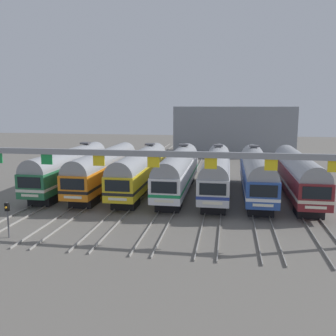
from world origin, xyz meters
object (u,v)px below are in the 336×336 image
(commuter_train_silver, at_px, (216,171))
(commuter_train_maroon, at_px, (297,173))
(catenary_gantry, at_px, (153,164))
(commuter_train_orange, at_px, (105,168))
(commuter_train_green, at_px, (70,167))
(commuter_train_yellow, at_px, (141,169))
(yard_signal_mast, at_px, (7,213))
(commuter_train_blue, at_px, (256,172))
(commuter_train_white, at_px, (178,170))

(commuter_train_silver, xyz_separation_m, commuter_train_maroon, (8.45, -0.00, -0.00))
(commuter_train_silver, height_order, catenary_gantry, catenary_gantry)
(commuter_train_orange, height_order, commuter_train_maroon, same)
(commuter_train_silver, bearing_deg, commuter_train_green, 180.00)
(commuter_train_orange, distance_m, commuter_train_yellow, 4.23)
(yard_signal_mast, bearing_deg, commuter_train_yellow, 68.25)
(commuter_train_green, height_order, commuter_train_maroon, commuter_train_green)
(commuter_train_maroon, distance_m, catenary_gantry, 18.72)
(commuter_train_blue, height_order, catenary_gantry, catenary_gantry)
(commuter_train_green, xyz_separation_m, commuter_train_maroon, (25.36, -0.00, -0.00))
(commuter_train_blue, bearing_deg, commuter_train_yellow, 180.00)
(commuter_train_blue, bearing_deg, yard_signal_mast, -140.12)
(commuter_train_silver, distance_m, commuter_train_blue, 4.23)
(catenary_gantry, bearing_deg, yard_signal_mast, -167.26)
(commuter_train_white, distance_m, commuter_train_blue, 8.45)
(commuter_train_maroon, height_order, yard_signal_mast, commuter_train_maroon)
(commuter_train_orange, xyz_separation_m, commuter_train_yellow, (4.23, 0.00, 0.00))
(commuter_train_green, relative_size, commuter_train_blue, 1.00)
(commuter_train_green, height_order, commuter_train_orange, commuter_train_green)
(commuter_train_orange, xyz_separation_m, commuter_train_blue, (16.90, 0.00, 0.00))
(commuter_train_blue, bearing_deg, commuter_train_white, 180.00)
(catenary_gantry, bearing_deg, commuter_train_silver, 72.62)
(catenary_gantry, bearing_deg, commuter_train_yellow, 107.38)
(commuter_train_orange, distance_m, yard_signal_mast, 16.04)
(commuter_train_green, xyz_separation_m, commuter_train_silver, (16.90, 0.00, 0.00))
(commuter_train_blue, xyz_separation_m, yard_signal_mast, (-19.02, -15.89, -0.78))
(commuter_train_white, bearing_deg, commuter_train_orange, -179.97)
(commuter_train_green, distance_m, commuter_train_white, 12.68)
(commuter_train_orange, distance_m, commuter_train_blue, 16.90)
(commuter_train_white, height_order, yard_signal_mast, commuter_train_white)
(yard_signal_mast, bearing_deg, commuter_train_maroon, 34.35)
(commuter_train_white, bearing_deg, commuter_train_yellow, 180.00)
(commuter_train_orange, relative_size, commuter_train_yellow, 1.00)
(commuter_train_yellow, xyz_separation_m, commuter_train_white, (4.23, 0.00, 0.00))
(commuter_train_maroon, bearing_deg, commuter_train_white, 179.98)
(commuter_train_orange, bearing_deg, commuter_train_green, 179.94)
(commuter_train_yellow, xyz_separation_m, commuter_train_blue, (12.68, 0.00, 0.00))
(commuter_train_maroon, bearing_deg, commuter_train_green, 179.99)
(commuter_train_green, xyz_separation_m, catenary_gantry, (12.68, -13.50, 2.76))
(commuter_train_orange, relative_size, commuter_train_blue, 1.00)
(commuter_train_silver, xyz_separation_m, yard_signal_mast, (-14.79, -15.89, -0.78))
(commuter_train_maroon, height_order, catenary_gantry, catenary_gantry)
(commuter_train_green, xyz_separation_m, commuter_train_white, (12.68, 0.00, 0.00))
(commuter_train_silver, xyz_separation_m, commuter_train_blue, (4.23, 0.00, 0.00))
(commuter_train_yellow, bearing_deg, yard_signal_mast, -111.75)
(commuter_train_blue, height_order, commuter_train_maroon, commuter_train_blue)
(commuter_train_blue, bearing_deg, commuter_train_orange, -179.99)
(commuter_train_yellow, distance_m, catenary_gantry, 14.41)
(commuter_train_maroon, bearing_deg, commuter_train_orange, 180.00)
(commuter_train_orange, height_order, commuter_train_silver, commuter_train_silver)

